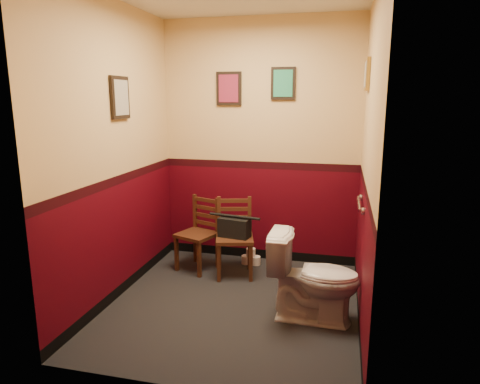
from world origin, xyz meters
name	(u,v)px	position (x,y,z in m)	size (l,w,h in m)	color
floor	(234,304)	(0.00, 0.00, 0.00)	(2.20, 2.40, 0.00)	black
wall_back	(260,144)	(0.00, 1.20, 1.35)	(2.20, 2.70, 0.00)	#40030D
wall_front	(182,185)	(0.00, -1.20, 1.35)	(2.20, 2.70, 0.00)	#40030D
wall_left	(116,154)	(-1.10, 0.00, 1.35)	(2.40, 2.70, 0.00)	#40030D
wall_right	(368,162)	(1.10, 0.00, 1.35)	(2.40, 2.70, 0.00)	#40030D
grab_bar	(360,204)	(1.07, 0.25, 0.95)	(0.05, 0.56, 0.06)	silver
framed_print_back_a	(229,89)	(-0.35, 1.18, 1.95)	(0.28, 0.04, 0.36)	black
framed_print_back_b	(283,83)	(0.25, 1.18, 2.00)	(0.26, 0.04, 0.34)	black
framed_print_left	(120,98)	(-1.08, 0.10, 1.85)	(0.04, 0.30, 0.38)	black
framed_print_right	(367,75)	(1.08, 0.60, 2.05)	(0.04, 0.34, 0.28)	olive
toilet	(314,278)	(0.72, -0.10, 0.37)	(0.43, 0.76, 0.75)	white
toilet_brush	(340,318)	(0.95, -0.15, 0.06)	(0.10, 0.10, 0.37)	silver
chair_left	(199,234)	(-0.58, 0.75, 0.40)	(0.48, 0.48, 0.79)	#3E2012
chair_right	(234,237)	(-0.16, 0.68, 0.41)	(0.47, 0.47, 0.82)	#3E2012
handbag	(235,227)	(-0.15, 0.65, 0.53)	(0.34, 0.21, 0.24)	black
tp_stack	(251,257)	(-0.05, 0.99, 0.08)	(0.22, 0.11, 0.19)	silver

